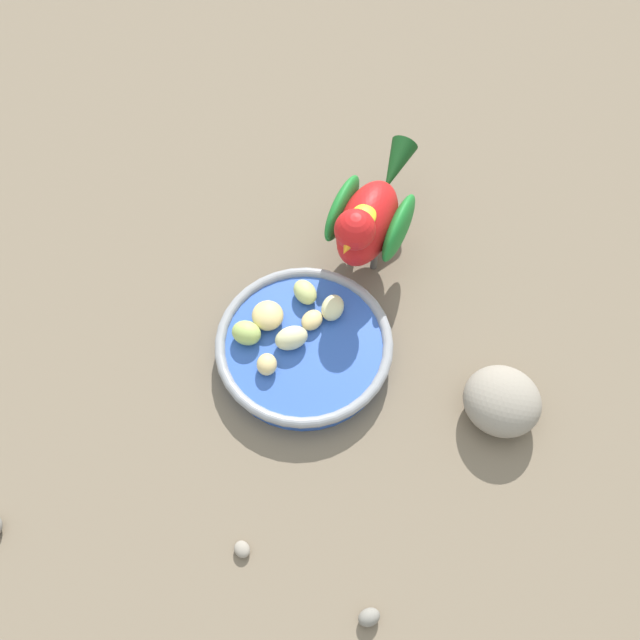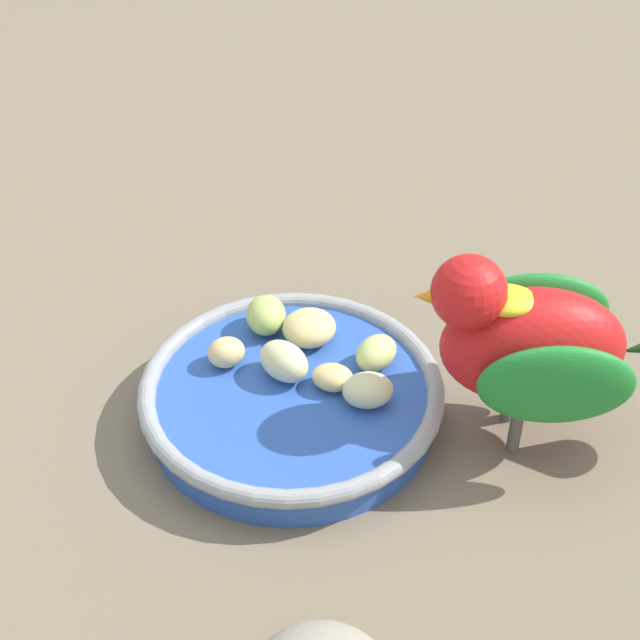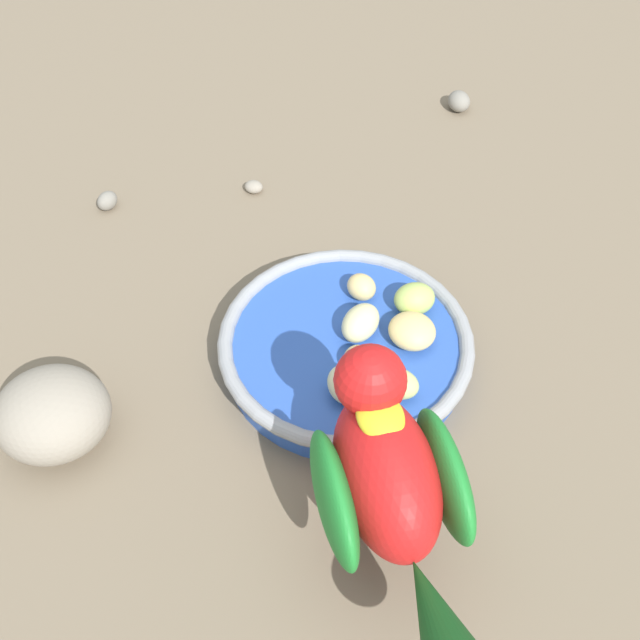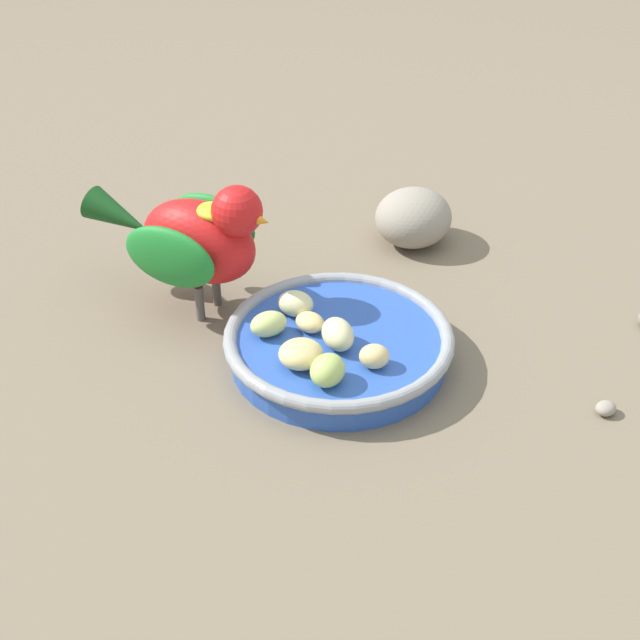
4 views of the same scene
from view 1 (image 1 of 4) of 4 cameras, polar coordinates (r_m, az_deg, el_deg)
name	(u,v)px [view 1 (image 1 of 4)]	position (r m, az deg, el deg)	size (l,w,h in m)	color
ground_plane	(283,360)	(0.83, -2.97, -3.18)	(4.00, 4.00, 0.00)	#756651
feeding_bowl	(304,347)	(0.81, -1.26, -2.14)	(0.20, 0.20, 0.03)	#2D56B7
apple_piece_0	(291,338)	(0.80, -2.28, -1.43)	(0.04, 0.03, 0.03)	beige
apple_piece_1	(268,315)	(0.81, -4.15, 0.36)	(0.04, 0.04, 0.02)	#E5C67F
apple_piece_2	(305,292)	(0.83, -1.19, 2.22)	(0.03, 0.02, 0.02)	#C6D17A
apple_piece_3	(333,308)	(0.82, 1.00, 0.98)	(0.03, 0.03, 0.02)	beige
apple_piece_4	(267,364)	(0.79, -4.22, -3.51)	(0.03, 0.02, 0.02)	#E5C67F
apple_piece_5	(312,320)	(0.81, -0.64, -0.01)	(0.03, 0.02, 0.02)	#E5C67F
apple_piece_6	(246,333)	(0.80, -5.83, -1.02)	(0.03, 0.03, 0.03)	#B2CC66
parrot	(369,218)	(0.83, 3.89, 8.02)	(0.12, 0.19, 0.14)	#59544C
rock_large	(502,401)	(0.80, 14.17, -6.23)	(0.08, 0.08, 0.06)	gray
pebble_1	(369,617)	(0.74, 3.89, -22.37)	(0.02, 0.02, 0.02)	gray
pebble_2	(242,549)	(0.76, -6.17, -17.56)	(0.02, 0.02, 0.01)	gray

